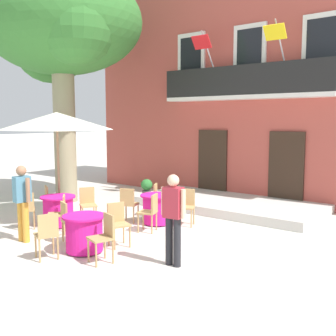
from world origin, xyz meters
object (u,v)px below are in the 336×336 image
(cafe_chair_front_2, at_px, (187,204))
(cafe_table_middle, at_px, (84,233))
(cafe_table_near_tree, at_px, (58,211))
(cafe_chair_near_tree_1, at_px, (88,202))
(cafe_chair_front_1, at_px, (150,210))
(cafe_chair_near_tree_0, at_px, (60,212))
(ground_planter_left, at_px, (147,187))
(plane_tree, at_px, (61,29))
(cafe_umbrella, at_px, (57,121))
(cafe_chair_middle_0, at_px, (69,219))
(cafe_chair_front_0, at_px, (129,202))
(cafe_chair_near_tree_2, at_px, (51,200))
(pedestrian_mid_plaza, at_px, (173,214))
(cafe_table_front, at_px, (157,209))
(cafe_chair_middle_3, at_px, (118,221))
(cafe_chair_middle_2, at_px, (104,235))
(cafe_chair_front_3, at_px, (159,198))
(cafe_chair_middle_1, at_px, (47,233))
(pedestrian_near_entrance, at_px, (22,199))
(cafe_chair_near_tree_3, at_px, (26,208))

(cafe_chair_front_2, bearing_deg, cafe_table_middle, -98.05)
(cafe_table_near_tree, bearing_deg, cafe_chair_near_tree_1, 63.71)
(cafe_chair_near_tree_1, distance_m, cafe_chair_front_1, 1.87)
(cafe_chair_near_tree_0, xyz_separation_m, ground_planter_left, (-1.36, 4.70, -0.19))
(plane_tree, xyz_separation_m, cafe_umbrella, (1.95, -1.76, -2.86))
(cafe_chair_near_tree_1, xyz_separation_m, cafe_chair_front_2, (2.16, 1.37, 0.00))
(cafe_chair_middle_0, distance_m, cafe_chair_front_1, 1.93)
(cafe_table_near_tree, bearing_deg, cafe_chair_front_0, 48.48)
(cafe_chair_near_tree_0, distance_m, cafe_chair_near_tree_2, 1.50)
(cafe_chair_near_tree_2, distance_m, pedestrian_mid_plaza, 4.71)
(cafe_table_front, relative_size, cafe_chair_front_0, 0.95)
(cafe_chair_near_tree_2, height_order, cafe_chair_middle_3, same)
(cafe_chair_near_tree_0, bearing_deg, cafe_chair_middle_0, -23.48)
(cafe_chair_near_tree_2, distance_m, cafe_table_middle, 3.03)
(cafe_chair_middle_2, bearing_deg, cafe_chair_near_tree_0, 162.88)
(ground_planter_left, bearing_deg, pedestrian_mid_plaza, -45.30)
(cafe_table_near_tree, xyz_separation_m, cafe_chair_front_0, (1.17, 1.32, 0.14))
(cafe_chair_near_tree_2, bearing_deg, cafe_chair_near_tree_1, 20.47)
(ground_planter_left, bearing_deg, cafe_chair_near_tree_2, -89.32)
(cafe_chair_middle_0, height_order, cafe_chair_middle_2, same)
(plane_tree, distance_m, cafe_chair_front_1, 6.85)
(cafe_chair_near_tree_0, bearing_deg, cafe_chair_front_3, 73.89)
(cafe_chair_front_2, xyz_separation_m, ground_planter_left, (-3.24, 2.23, -0.19))
(plane_tree, relative_size, cafe_chair_front_0, 7.92)
(cafe_table_near_tree, height_order, cafe_chair_front_2, cafe_chair_front_2)
(cafe_chair_front_1, distance_m, cafe_umbrella, 3.42)
(cafe_chair_near_tree_0, distance_m, cafe_chair_front_1, 2.11)
(cafe_table_middle, height_order, cafe_chair_middle_3, cafe_chair_middle_3)
(cafe_chair_middle_1, height_order, cafe_chair_front_0, same)
(cafe_table_middle, relative_size, cafe_chair_front_3, 0.95)
(cafe_table_front, xyz_separation_m, cafe_umbrella, (-2.32, -1.27, 2.22))
(cafe_chair_middle_0, bearing_deg, pedestrian_near_entrance, -148.21)
(plane_tree, relative_size, cafe_chair_front_1, 7.92)
(cafe_chair_front_1, height_order, cafe_chair_front_2, same)
(cafe_table_middle, height_order, cafe_chair_front_1, cafe_chair_front_1)
(cafe_chair_front_2, bearing_deg, cafe_chair_middle_1, -99.76)
(ground_planter_left, bearing_deg, cafe_chair_middle_2, -56.56)
(cafe_chair_near_tree_0, xyz_separation_m, pedestrian_near_entrance, (-0.15, -0.86, 0.42))
(cafe_table_near_tree, bearing_deg, pedestrian_near_entrance, -69.84)
(cafe_chair_front_2, relative_size, cafe_chair_front_3, 1.00)
(cafe_chair_front_1, bearing_deg, cafe_chair_near_tree_1, -170.05)
(cafe_chair_near_tree_3, distance_m, cafe_umbrella, 2.34)
(cafe_chair_front_1, bearing_deg, cafe_table_front, 116.66)
(cafe_chair_near_tree_2, height_order, cafe_chair_front_1, same)
(cafe_chair_near_tree_1, height_order, cafe_chair_front_1, same)
(cafe_chair_middle_1, distance_m, ground_planter_left, 6.49)
(cafe_chair_middle_0, distance_m, ground_planter_left, 5.44)
(cafe_table_near_tree, height_order, pedestrian_near_entrance, pedestrian_near_entrance)
(pedestrian_near_entrance, bearing_deg, pedestrian_mid_plaza, 13.44)
(cafe_table_front, relative_size, cafe_chair_front_1, 0.95)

